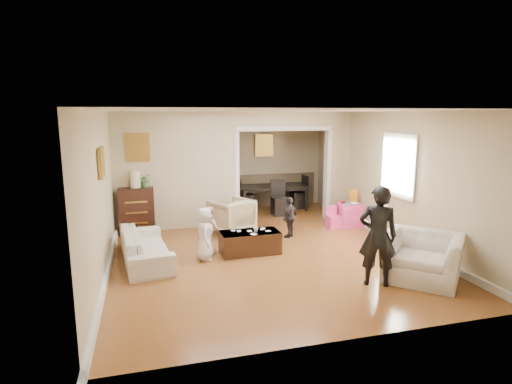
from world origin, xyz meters
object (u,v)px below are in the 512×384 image
object	(u,v)px
armchair_back	(231,216)
dining_table	(272,198)
dresser	(137,211)
coffee_table	(250,242)
sofa	(146,246)
play_table	(350,215)
coffee_cup	(256,230)
cyan_cup	(347,203)
table_lamp	(135,179)
adult_person	(378,236)
armchair_front	(422,257)
child_toddler	(290,217)
child_kneel_a	(205,234)
child_kneel_b	(210,229)

from	to	relation	value
armchair_back	dining_table	world-z (taller)	armchair_back
dresser	coffee_table	distance (m)	2.79
sofa	play_table	bearing A→B (deg)	-81.13
coffee_cup	cyan_cup	xyz separation A→B (m)	(2.50, 1.27, 0.09)
table_lamp	coffee_table	bearing A→B (deg)	-43.02
coffee_table	adult_person	xyz separation A→B (m)	(1.48, -1.89, 0.56)
sofa	armchair_back	world-z (taller)	armchair_back
adult_person	armchair_front	bearing A→B (deg)	-156.26
cyan_cup	child_toddler	size ratio (longest dim) A/B	0.09
dresser	child_toddler	world-z (taller)	dresser
dresser	cyan_cup	bearing A→B (deg)	-8.30
dresser	coffee_cup	xyz separation A→B (m)	(2.13, -1.94, -0.05)
armchair_front	coffee_cup	size ratio (longest dim) A/B	11.78
coffee_cup	child_kneel_a	size ratio (longest dim) A/B	0.10
play_table	adult_person	xyz separation A→B (m)	(-1.22, -3.16, 0.51)
table_lamp	child_kneel_a	world-z (taller)	table_lamp
armchair_front	cyan_cup	distance (m)	3.14
dresser	dining_table	xyz separation A→B (m)	(3.49, 1.41, -0.18)
dining_table	cyan_cup	bearing A→B (deg)	-57.95
armchair_back	coffee_cup	distance (m)	1.48
cyan_cup	child_kneel_a	world-z (taller)	child_kneel_a
armchair_back	child_toddler	distance (m)	1.29
coffee_cup	child_toddler	xyz separation A→B (m)	(0.95, 0.80, -0.02)
sofa	child_kneel_b	world-z (taller)	child_kneel_b
armchair_front	dining_table	distance (m)	5.27
child_toddler	sofa	bearing A→B (deg)	-27.68
armchair_front	play_table	bearing A→B (deg)	126.64
armchair_front	child_toddler	size ratio (longest dim) A/B	1.30
armchair_front	child_kneel_b	bearing A→B (deg)	-172.14
sofa	table_lamp	bearing A→B (deg)	-1.21
cyan_cup	play_table	bearing A→B (deg)	26.57
sofa	armchair_back	xyz separation A→B (m)	(1.80, 1.39, 0.10)
dresser	coffee_table	world-z (taller)	dresser
armchair_front	cyan_cup	bearing A→B (deg)	128.33
table_lamp	coffee_table	world-z (taller)	table_lamp
cyan_cup	adult_person	bearing A→B (deg)	-109.82
child_kneel_b	child_toddler	size ratio (longest dim) A/B	1.01
armchair_back	dining_table	size ratio (longest dim) A/B	0.44
dresser	coffee_table	bearing A→B (deg)	-43.02
coffee_cup	adult_person	world-z (taller)	adult_person
play_table	adult_person	size ratio (longest dim) A/B	0.34
table_lamp	cyan_cup	distance (m)	4.72
armchair_front	cyan_cup	size ratio (longest dim) A/B	14.00
cyan_cup	table_lamp	bearing A→B (deg)	171.70
armchair_back	play_table	distance (m)	2.77
dining_table	adult_person	xyz separation A→B (m)	(0.01, -5.20, 0.44)
play_table	child_kneel_a	bearing A→B (deg)	-158.24
table_lamp	child_kneel_a	distance (m)	2.46
table_lamp	coffee_cup	distance (m)	2.97
play_table	child_toddler	xyz separation A→B (m)	(-1.65, -0.52, 0.18)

